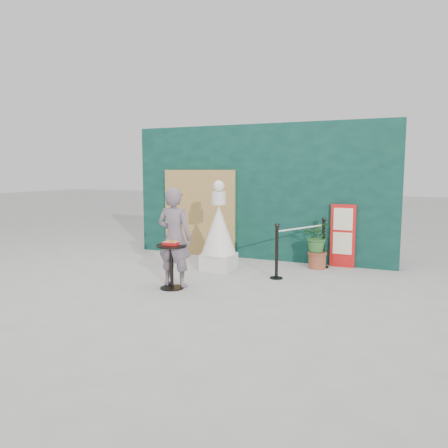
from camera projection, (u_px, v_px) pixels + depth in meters
ground at (194, 293)px, 7.12m from camera, size 60.00×60.00×0.00m
back_wall at (259, 192)px, 9.80m from camera, size 6.00×0.30×3.00m
bamboo_fence at (199, 213)px, 10.23m from camera, size 1.80×0.08×2.00m
woman at (174, 238)px, 7.42m from camera, size 0.63×0.43×1.70m
menu_board at (343, 236)px, 8.97m from camera, size 0.50×0.07×1.30m
statue at (219, 234)px, 8.71m from camera, size 0.70×0.70×1.79m
cafe_table at (172, 260)px, 7.34m from camera, size 0.52×0.52×0.75m
food_basket at (172, 243)px, 7.30m from camera, size 0.26×0.19×0.11m
planter at (318, 241)px, 8.85m from camera, size 0.57×0.49×0.97m
stanchion_barrier at (301, 248)px, 8.48m from camera, size 0.84×1.54×1.03m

